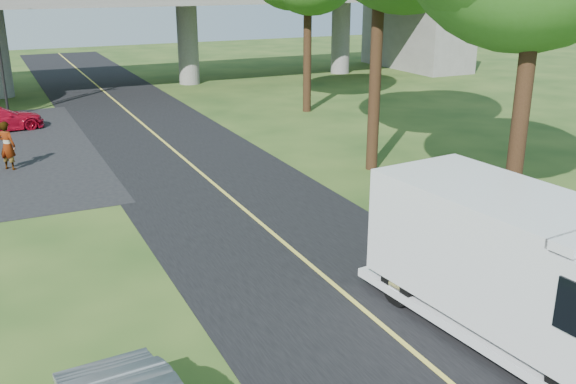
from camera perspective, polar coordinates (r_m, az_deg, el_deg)
ground at (r=15.06m, az=5.91°, el=-9.78°), size 120.00×120.00×0.00m
road at (r=23.48m, az=-6.79°, el=0.85°), size 7.00×90.00×0.02m
lane_line at (r=23.47m, az=-6.79°, el=0.90°), size 0.12×90.00×0.01m
overpass at (r=43.87m, az=-16.77°, el=14.56°), size 54.00×10.00×7.30m
traffic_signal at (r=37.45m, az=-24.23°, el=11.05°), size 0.18×0.22×5.20m
step_van at (r=13.75m, az=19.93°, el=-6.16°), size 3.31×7.41×3.02m
pedestrian at (r=26.88m, az=-23.69°, el=3.78°), size 0.82×0.81×1.91m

